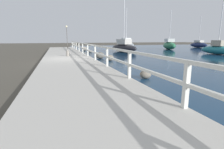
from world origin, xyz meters
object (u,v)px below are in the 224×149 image
(sailboat_navy, at_px, (199,45))
(sailboat_green, at_px, (169,45))
(mooring_bollard, at_px, (68,53))
(sailboat_gray, at_px, (126,45))
(sailboat_teal, at_px, (218,49))
(dock_lamp, at_px, (67,31))
(sailboat_black, at_px, (124,47))

(sailboat_navy, height_order, sailboat_green, sailboat_green)
(mooring_bollard, relative_size, sailboat_gray, 0.08)
(sailboat_green, bearing_deg, sailboat_teal, -73.31)
(mooring_bollard, distance_m, dock_lamp, 11.06)
(sailboat_gray, distance_m, sailboat_teal, 13.95)
(mooring_bollard, bearing_deg, sailboat_black, 40.34)
(mooring_bollard, bearing_deg, dock_lamp, 86.58)
(sailboat_green, bearing_deg, dock_lamp, -165.64)
(mooring_bollard, xyz_separation_m, sailboat_green, (16.49, 9.37, 0.17))
(sailboat_teal, relative_size, sailboat_navy, 1.36)
(mooring_bollard, height_order, sailboat_green, sailboat_green)
(sailboat_gray, bearing_deg, sailboat_green, -31.40)
(dock_lamp, relative_size, sailboat_gray, 0.49)
(sailboat_navy, relative_size, sailboat_black, 0.90)
(dock_lamp, relative_size, sailboat_navy, 0.56)
(sailboat_navy, bearing_deg, dock_lamp, -177.71)
(dock_lamp, bearing_deg, mooring_bollard, -93.42)
(dock_lamp, distance_m, sailboat_teal, 18.97)
(sailboat_gray, height_order, sailboat_navy, sailboat_gray)
(sailboat_gray, bearing_deg, dock_lamp, -172.64)
(sailboat_teal, bearing_deg, sailboat_black, 137.18)
(dock_lamp, height_order, sailboat_green, sailboat_green)
(sailboat_black, bearing_deg, sailboat_green, 2.12)
(sailboat_gray, relative_size, sailboat_teal, 0.84)
(sailboat_gray, relative_size, sailboat_green, 1.09)
(dock_lamp, bearing_deg, sailboat_gray, 10.65)
(sailboat_teal, xyz_separation_m, sailboat_navy, (9.42, 12.71, -0.01))
(sailboat_green, bearing_deg, sailboat_black, -141.89)
(dock_lamp, distance_m, sailboat_navy, 24.94)
(mooring_bollard, bearing_deg, sailboat_teal, -0.39)
(mooring_bollard, xyz_separation_m, dock_lamp, (0.65, 10.82, 2.18))
(sailboat_navy, relative_size, sailboat_green, 0.95)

